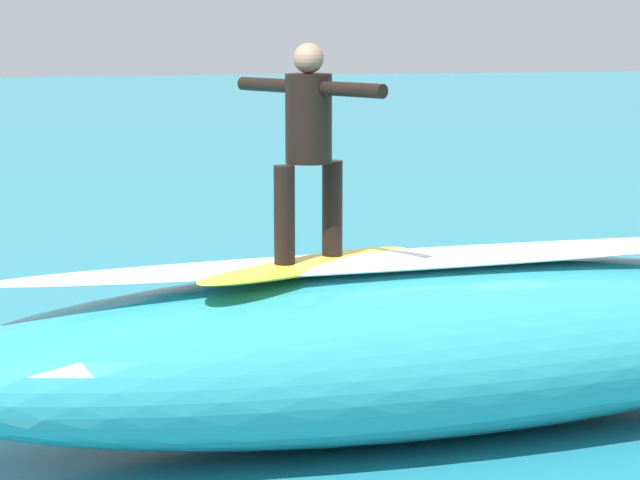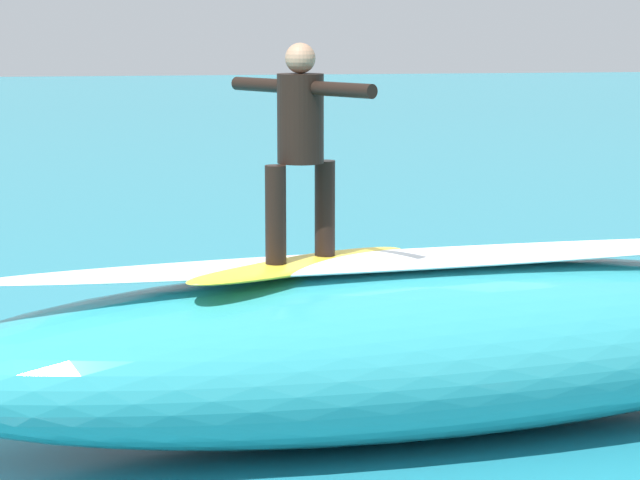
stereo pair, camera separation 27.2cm
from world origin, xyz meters
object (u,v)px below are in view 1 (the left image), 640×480
surfer_paddling (330,283)px  surfboard_paddling (327,297)px  surfboard_riding (309,265)px  surfer_riding (309,135)px

surfer_paddling → surfboard_paddling: bearing=-0.0°
surfboard_riding → surfboard_paddling: 4.76m
surfer_paddling → surfer_riding: bearing=167.4°
surfer_riding → surfboard_paddling: 5.09m
surfboard_riding → surfer_riding: 0.93m
surfer_riding → surfboard_paddling: (-1.07, -4.47, -2.18)m
surfboard_paddling → surfer_paddling: bearing=180.0°
surfer_riding → surfboard_riding: bearing=-121.5°
surfboard_paddling → surfboard_riding: bearing=167.7°
surfer_riding → surfboard_paddling: bearing=-134.9°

